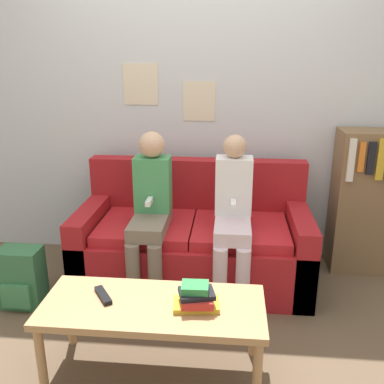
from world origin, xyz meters
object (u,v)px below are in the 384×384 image
tv_remote (103,295)px  bookshelf (363,201)px  person_right (233,212)px  backpack (22,278)px  couch (194,243)px  coffee_table (153,312)px  person_left (150,207)px

tv_remote → bookshelf: 2.03m
person_right → backpack: person_right is taller
backpack → couch: bearing=23.4°
coffee_table → person_left: size_ratio=1.01×
person_left → backpack: bearing=-160.5°
person_left → bookshelf: size_ratio=1.03×
coffee_table → backpack: (-0.96, 0.54, -0.17)m
person_left → person_right: bearing=-0.4°
person_right → backpack: 1.43m
person_right → bookshelf: 1.06m
couch → person_right: size_ratio=1.49×
coffee_table → bookshelf: 1.86m
person_left → bookshelf: (1.50, 0.46, -0.07)m
couch → person_right: (0.27, -0.19, 0.31)m
coffee_table → person_right: bearing=64.8°
couch → coffee_table: bearing=-96.4°
coffee_table → person_right: person_right is taller
person_right → bookshelf: (0.95, 0.46, -0.06)m
person_left → person_right: size_ratio=1.01×
couch → tv_remote: 1.05m
bookshelf → backpack: bookshelf is taller
backpack → bookshelf: bearing=17.9°
couch → bookshelf: bearing=12.7°
couch → bookshelf: bookshelf is taller
person_right → bookshelf: bearing=25.9°
person_left → person_right: person_left is taller
couch → bookshelf: size_ratio=1.52×
couch → coffee_table: couch is taller
person_right → person_left: bearing=179.6°
backpack → coffee_table: bearing=-29.3°
couch → coffee_table: 1.01m
coffee_table → person_left: bearing=101.0°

